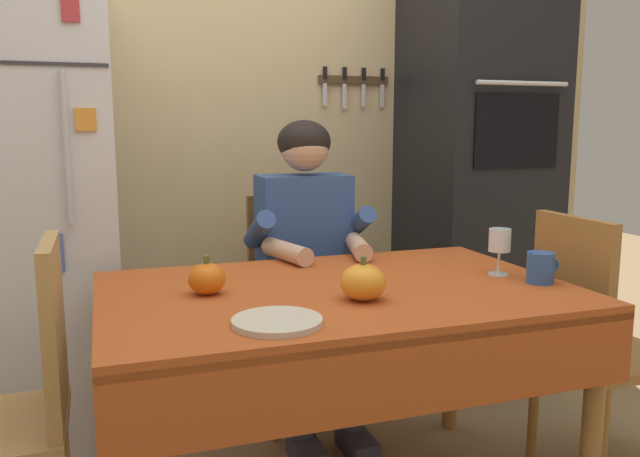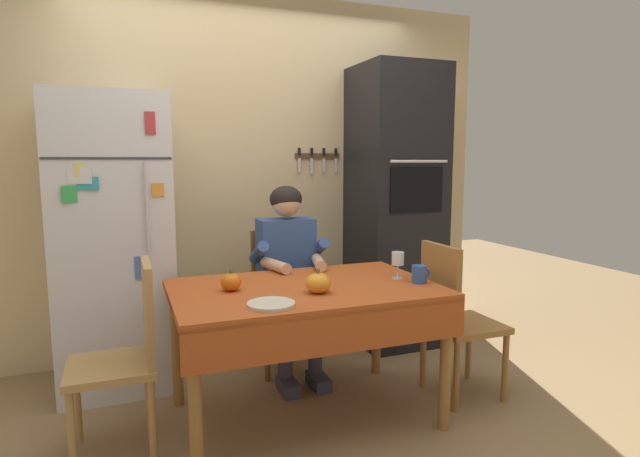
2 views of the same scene
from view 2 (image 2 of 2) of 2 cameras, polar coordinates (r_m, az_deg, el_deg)
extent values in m
plane|color=#93754C|center=(2.96, -0.98, -20.86)|extent=(10.00, 10.00, 0.00)
cube|color=#D1B784|center=(3.91, -7.19, 5.93)|extent=(3.70, 0.10, 2.60)
cube|color=#4C3823|center=(3.99, -0.29, 8.06)|extent=(0.36, 0.02, 0.04)
cube|color=silver|center=(3.94, -2.31, 7.01)|extent=(0.02, 0.01, 0.10)
cube|color=black|center=(3.93, -2.31, 8.50)|extent=(0.02, 0.01, 0.06)
cube|color=silver|center=(3.97, -0.93, 6.93)|extent=(0.02, 0.01, 0.12)
cube|color=black|center=(3.97, -0.92, 8.49)|extent=(0.02, 0.01, 0.06)
cube|color=silver|center=(4.00, 0.42, 7.01)|extent=(0.02, 0.01, 0.11)
cube|color=black|center=(4.00, 0.43, 8.49)|extent=(0.02, 0.01, 0.06)
cube|color=silver|center=(4.04, 1.75, 6.99)|extent=(0.02, 0.01, 0.11)
cube|color=black|center=(4.04, 1.77, 8.48)|extent=(0.02, 0.01, 0.06)
cube|color=silver|center=(3.44, -21.82, -1.48)|extent=(0.68, 0.68, 1.80)
cylinder|color=silver|center=(3.06, -18.61, 2.30)|extent=(0.02, 0.02, 0.50)
cube|color=#333335|center=(3.06, -22.36, 7.20)|extent=(0.67, 0.01, 0.01)
cube|color=teal|center=(3.07, -24.30, 4.55)|extent=(0.11, 0.02, 0.07)
cube|color=#E5D666|center=(3.07, -25.05, 5.91)|extent=(0.05, 0.01, 0.07)
cube|color=green|center=(3.08, -25.99, 3.43)|extent=(0.08, 0.02, 0.09)
cube|color=silver|center=(3.07, -25.05, 5.37)|extent=(0.12, 0.02, 0.09)
cube|color=#B73338|center=(3.07, -18.28, 11.03)|extent=(0.06, 0.01, 0.12)
cube|color=#4C66B7|center=(3.12, -19.34, -4.13)|extent=(0.05, 0.02, 0.13)
cube|color=orange|center=(3.07, -17.49, 4.11)|extent=(0.07, 0.01, 0.07)
cube|color=black|center=(3.97, 8.28, 2.32)|extent=(0.60, 0.60, 2.10)
cube|color=black|center=(3.70, 10.64, 4.21)|extent=(0.42, 0.01, 0.32)
cylinder|color=silver|center=(3.67, 10.93, 7.31)|extent=(0.45, 0.02, 0.02)
cylinder|color=#9E6B33|center=(2.42, -13.64, -18.70)|extent=(0.06, 0.06, 0.70)
cylinder|color=#9E6B33|center=(3.13, -15.57, -12.49)|extent=(0.06, 0.06, 0.70)
cylinder|color=#9E6B33|center=(2.85, 13.71, -14.49)|extent=(0.06, 0.06, 0.70)
cylinder|color=#9E6B33|center=(3.48, 6.26, -10.20)|extent=(0.06, 0.06, 0.70)
cube|color=#B24C1E|center=(2.78, -1.73, -6.78)|extent=(1.40, 0.90, 0.04)
cube|color=#B24C1E|center=(2.42, 1.86, -11.53)|extent=(1.40, 0.01, 0.20)
cube|color=brown|center=(3.52, -3.94, -8.54)|extent=(0.40, 0.40, 0.04)
cube|color=brown|center=(3.63, -4.82, -3.87)|extent=(0.36, 0.04, 0.48)
cylinder|color=brown|center=(3.40, -5.85, -13.21)|extent=(0.04, 0.04, 0.41)
cylinder|color=brown|center=(3.71, -7.26, -11.42)|extent=(0.04, 0.04, 0.41)
cylinder|color=brown|center=(3.49, -0.33, -12.55)|extent=(0.04, 0.04, 0.41)
cylinder|color=brown|center=(3.80, -2.19, -10.89)|extent=(0.04, 0.04, 0.41)
cube|color=#38384C|center=(3.29, -3.57, -17.03)|extent=(0.10, 0.22, 0.08)
cube|color=#38384C|center=(3.35, -0.16, -16.54)|extent=(0.10, 0.22, 0.08)
cylinder|color=#38384C|center=(3.27, -3.92, -13.59)|extent=(0.09, 0.09, 0.38)
cylinder|color=#38384C|center=(3.33, -0.54, -13.17)|extent=(0.09, 0.09, 0.38)
cube|color=#38384C|center=(3.33, -4.62, -8.29)|extent=(0.12, 0.40, 0.11)
cube|color=#38384C|center=(3.39, -1.67, -8.01)|extent=(0.12, 0.40, 0.11)
cube|color=#33518E|center=(3.40, -3.80, -2.92)|extent=(0.36, 0.20, 0.48)
cylinder|color=#33518E|center=(3.28, -6.78, -2.66)|extent=(0.07, 0.26, 0.18)
cylinder|color=#33518E|center=(3.40, -0.22, -2.24)|extent=(0.07, 0.26, 0.18)
cylinder|color=#D8A884|center=(3.14, -4.93, -4.11)|extent=(0.13, 0.27, 0.07)
cylinder|color=#D8A884|center=(3.23, -0.14, -3.76)|extent=(0.13, 0.27, 0.07)
sphere|color=#D8A884|center=(3.34, -3.75, 2.93)|extent=(0.19, 0.19, 0.19)
ellipsoid|color=black|center=(3.35, -3.80, 3.29)|extent=(0.21, 0.21, 0.17)
cube|color=tan|center=(2.73, -22.13, -14.01)|extent=(0.40, 0.40, 0.04)
cube|color=tan|center=(2.65, -18.48, -8.62)|extent=(0.04, 0.36, 0.48)
cylinder|color=tan|center=(2.98, -25.26, -16.98)|extent=(0.04, 0.04, 0.41)
cylinder|color=tan|center=(2.97, -18.43, -16.70)|extent=(0.04, 0.04, 0.41)
cylinder|color=tan|center=(2.68, -25.79, -19.95)|extent=(0.04, 0.04, 0.41)
cylinder|color=tan|center=(2.67, -18.05, -19.66)|extent=(0.04, 0.04, 0.41)
cube|color=#9E6B33|center=(3.24, 15.67, -10.26)|extent=(0.40, 0.40, 0.04)
cube|color=#9E6B33|center=(3.07, 13.14, -6.18)|extent=(0.04, 0.36, 0.48)
cylinder|color=#9E6B33|center=(3.30, 19.79, -14.29)|extent=(0.04, 0.04, 0.41)
cylinder|color=#9E6B33|center=(3.10, 14.85, -15.54)|extent=(0.04, 0.04, 0.41)
cylinder|color=#9E6B33|center=(3.54, 16.11, -12.58)|extent=(0.04, 0.04, 0.41)
cylinder|color=#9E6B33|center=(3.36, 11.35, -13.57)|extent=(0.04, 0.04, 0.41)
cylinder|color=#2D569E|center=(2.89, 10.92, -4.99)|extent=(0.08, 0.08, 0.10)
torus|color=#2D569E|center=(2.91, 11.68, -4.81)|extent=(0.05, 0.01, 0.05)
cylinder|color=white|center=(2.98, 8.57, -5.44)|extent=(0.07, 0.07, 0.01)
cylinder|color=white|center=(2.97, 8.58, -4.69)|extent=(0.01, 0.01, 0.07)
cylinder|color=white|center=(2.96, 8.61, -3.29)|extent=(0.07, 0.07, 0.07)
ellipsoid|color=orange|center=(2.71, -9.80, -5.85)|extent=(0.11, 0.11, 0.09)
cylinder|color=#4C6023|center=(2.70, -9.83, -4.68)|extent=(0.02, 0.02, 0.02)
ellipsoid|color=orange|center=(2.63, -0.21, -6.06)|extent=(0.13, 0.13, 0.10)
cylinder|color=#4C6023|center=(2.61, -0.21, -4.74)|extent=(0.02, 0.02, 0.02)
cylinder|color=beige|center=(2.42, -5.44, -8.33)|extent=(0.23, 0.23, 0.02)
camera|label=1|loc=(0.84, -4.62, -5.47)|focal=35.91mm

